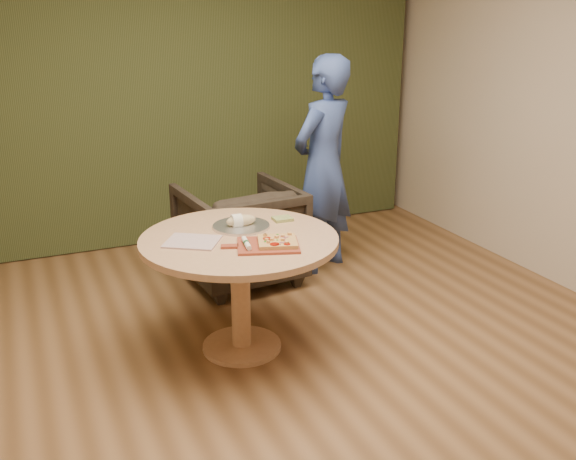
% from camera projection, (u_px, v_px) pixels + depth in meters
% --- Properties ---
extents(room_shell, '(5.04, 6.04, 2.84)m').
position_uv_depth(room_shell, '(306.00, 149.00, 3.08)').
color(room_shell, brown).
rests_on(room_shell, ground).
extents(curtain, '(4.80, 0.14, 2.78)m').
position_uv_depth(curtain, '(164.00, 87.00, 5.59)').
color(curtain, '#2C3317').
rests_on(curtain, ground).
extents(pedestal_table, '(1.19, 1.19, 0.75)m').
position_uv_depth(pedestal_table, '(240.00, 259.00, 3.88)').
color(pedestal_table, tan).
rests_on(pedestal_table, ground).
extents(pizza_paddle, '(0.47, 0.38, 0.01)m').
position_uv_depth(pizza_paddle, '(266.00, 245.00, 3.67)').
color(pizza_paddle, brown).
rests_on(pizza_paddle, pedestal_table).
extents(flatbread_pizza, '(0.28, 0.28, 0.04)m').
position_uv_depth(flatbread_pizza, '(277.00, 241.00, 3.68)').
color(flatbread_pizza, tan).
rests_on(flatbread_pizza, pizza_paddle).
extents(cutlery_roll, '(0.06, 0.20, 0.03)m').
position_uv_depth(cutlery_roll, '(246.00, 243.00, 3.64)').
color(cutlery_roll, beige).
rests_on(cutlery_roll, pizza_paddle).
extents(newspaper, '(0.39, 0.37, 0.01)m').
position_uv_depth(newspaper, '(192.00, 242.00, 3.74)').
color(newspaper, silver).
rests_on(newspaper, pedestal_table).
extents(serving_tray, '(0.36, 0.36, 0.02)m').
position_uv_depth(serving_tray, '(241.00, 226.00, 4.00)').
color(serving_tray, silver).
rests_on(serving_tray, pedestal_table).
extents(bread_roll, '(0.19, 0.09, 0.09)m').
position_uv_depth(bread_roll, '(240.00, 221.00, 3.99)').
color(bread_roll, tan).
rests_on(bread_roll, serving_tray).
extents(green_packet, '(0.12, 0.10, 0.02)m').
position_uv_depth(green_packet, '(283.00, 219.00, 4.13)').
color(green_packet, olive).
rests_on(green_packet, pedestal_table).
extents(armchair, '(0.89, 0.85, 0.85)m').
position_uv_depth(armchair, '(239.00, 229.00, 4.98)').
color(armchair, black).
rests_on(armchair, ground).
extents(person_standing, '(0.75, 0.66, 1.73)m').
position_uv_depth(person_standing, '(323.00, 166.00, 5.09)').
color(person_standing, '#324784').
rests_on(person_standing, ground).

